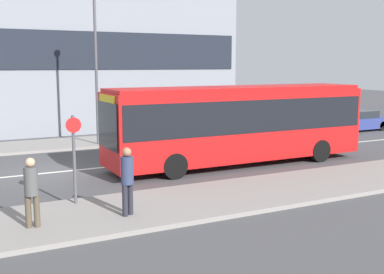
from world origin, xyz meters
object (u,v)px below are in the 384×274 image
at_px(pedestrian_down_pavement, 127,177).
at_px(street_lamp, 96,53).
at_px(parked_car_1, 359,121).
at_px(pedestrian_near_stop, 31,188).
at_px(parked_car_0, 302,126).
at_px(bus_stop_sign, 74,152).
at_px(city_bus, 238,120).

bearing_deg(pedestrian_down_pavement, street_lamp, 50.91).
distance_m(parked_car_1, pedestrian_near_stop, 23.79).
bearing_deg(pedestrian_near_stop, parked_car_1, 36.28).
xyz_separation_m(pedestrian_down_pavement, street_lamp, (2.66, 11.87, 3.51)).
relative_size(parked_car_0, pedestrian_near_stop, 2.42).
relative_size(parked_car_1, bus_stop_sign, 1.52).
bearing_deg(street_lamp, city_bus, -61.20).
height_order(parked_car_1, pedestrian_near_stop, pedestrian_near_stop).
distance_m(parked_car_0, street_lamp, 12.55).
distance_m(city_bus, street_lamp, 8.55).
bearing_deg(street_lamp, pedestrian_near_stop, -113.48).
xyz_separation_m(parked_car_0, pedestrian_down_pavement, (-14.39, -10.07, 0.59)).
distance_m(city_bus, pedestrian_near_stop, 10.12).
bearing_deg(parked_car_1, bus_stop_sign, -157.08).
distance_m(parked_car_0, bus_stop_sign, 17.49).
bearing_deg(parked_car_0, bus_stop_sign, -151.58).
bearing_deg(parked_car_0, pedestrian_down_pavement, -145.01).
bearing_deg(parked_car_0, pedestrian_near_stop, -149.48).
bearing_deg(city_bus, parked_car_0, 34.14).
bearing_deg(city_bus, parked_car_1, 23.67).
bearing_deg(pedestrian_near_stop, pedestrian_down_pavement, 7.34).
relative_size(parked_car_1, pedestrian_near_stop, 2.23).
height_order(parked_car_0, street_lamp, street_lamp).
relative_size(city_bus, pedestrian_down_pavement, 6.04).
height_order(parked_car_0, pedestrian_near_stop, pedestrian_near_stop).
bearing_deg(street_lamp, parked_car_1, -5.61).
bearing_deg(bus_stop_sign, pedestrian_down_pavement, -61.21).
xyz_separation_m(city_bus, parked_car_0, (7.84, 5.27, -1.27)).
bearing_deg(bus_stop_sign, street_lamp, 70.24).
height_order(bus_stop_sign, street_lamp, street_lamp).
height_order(pedestrian_near_stop, street_lamp, street_lamp).
relative_size(parked_car_0, street_lamp, 0.56).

